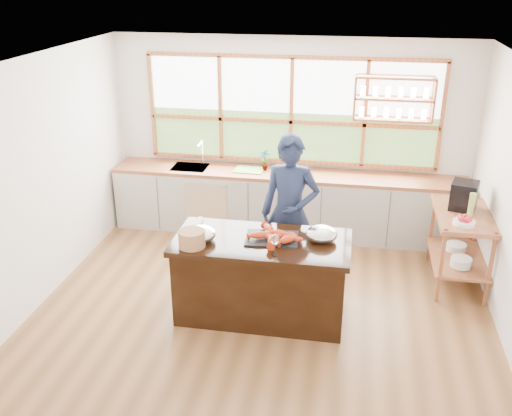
% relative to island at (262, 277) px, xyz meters
% --- Properties ---
extents(ground_plane, '(5.00, 5.00, 0.00)m').
position_rel_island_xyz_m(ground_plane, '(0.00, 0.20, -0.45)').
color(ground_plane, '#946037').
extents(room_shell, '(5.02, 4.52, 2.71)m').
position_rel_island_xyz_m(room_shell, '(0.02, 0.71, 1.30)').
color(room_shell, silver).
rests_on(room_shell, ground_plane).
extents(back_counter, '(4.90, 0.63, 0.90)m').
position_rel_island_xyz_m(back_counter, '(-0.02, 2.14, 0.00)').
color(back_counter, '#BBB8B1').
rests_on(back_counter, ground_plane).
extents(right_shelf_unit, '(0.62, 1.10, 0.90)m').
position_rel_island_xyz_m(right_shelf_unit, '(2.19, 1.09, 0.15)').
color(right_shelf_unit, '#A05A34').
rests_on(right_shelf_unit, ground_plane).
extents(island, '(1.85, 0.90, 0.90)m').
position_rel_island_xyz_m(island, '(0.00, 0.00, 0.00)').
color(island, black).
rests_on(island, ground_plane).
extents(cook, '(0.70, 0.48, 1.85)m').
position_rel_island_xyz_m(cook, '(0.21, 0.70, 0.47)').
color(cook, '#18213C').
rests_on(cook, ground_plane).
extents(potted_plant, '(0.19, 0.15, 0.30)m').
position_rel_island_xyz_m(potted_plant, '(-0.33, 2.20, 0.60)').
color(potted_plant, slate).
rests_on(potted_plant, back_counter).
extents(cutting_board, '(0.41, 0.31, 0.01)m').
position_rel_island_xyz_m(cutting_board, '(-0.55, 2.14, 0.45)').
color(cutting_board, '#6FB848').
rests_on(cutting_board, back_counter).
extents(espresso_machine, '(0.36, 0.38, 0.33)m').
position_rel_island_xyz_m(espresso_machine, '(2.19, 1.25, 0.61)').
color(espresso_machine, black).
rests_on(espresso_machine, right_shelf_unit).
extents(wine_bottle, '(0.07, 0.07, 0.29)m').
position_rel_island_xyz_m(wine_bottle, '(2.24, 1.01, 0.59)').
color(wine_bottle, '#9DC356').
rests_on(wine_bottle, right_shelf_unit).
extents(fruit_bowl, '(0.24, 0.24, 0.11)m').
position_rel_island_xyz_m(fruit_bowl, '(2.14, 0.78, 0.49)').
color(fruit_bowl, white).
rests_on(fruit_bowl, right_shelf_unit).
extents(slate_board, '(0.58, 0.44, 0.02)m').
position_rel_island_xyz_m(slate_board, '(0.10, 0.04, 0.45)').
color(slate_board, black).
rests_on(slate_board, island).
extents(lobster_pile, '(0.52, 0.48, 0.08)m').
position_rel_island_xyz_m(lobster_pile, '(0.12, 0.01, 0.50)').
color(lobster_pile, red).
rests_on(lobster_pile, slate_board).
extents(mixing_bowl_left, '(0.33, 0.33, 0.16)m').
position_rel_island_xyz_m(mixing_bowl_left, '(-0.63, -0.10, 0.52)').
color(mixing_bowl_left, silver).
rests_on(mixing_bowl_left, island).
extents(mixing_bowl_right, '(0.33, 0.33, 0.16)m').
position_rel_island_xyz_m(mixing_bowl_right, '(0.61, 0.11, 0.52)').
color(mixing_bowl_right, silver).
rests_on(mixing_bowl_right, island).
extents(wine_glass, '(0.08, 0.08, 0.22)m').
position_rel_island_xyz_m(wine_glass, '(0.18, -0.30, 0.61)').
color(wine_glass, white).
rests_on(wine_glass, island).
extents(wicker_basket, '(0.27, 0.27, 0.18)m').
position_rel_island_xyz_m(wicker_basket, '(-0.68, -0.27, 0.53)').
color(wicker_basket, '#A27048').
rests_on(wicker_basket, island).
extents(parchment_roll, '(0.09, 0.30, 0.08)m').
position_rel_island_xyz_m(parchment_roll, '(-0.75, 0.16, 0.49)').
color(parchment_roll, silver).
rests_on(parchment_roll, island).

